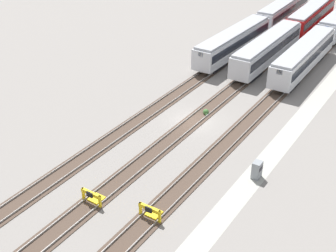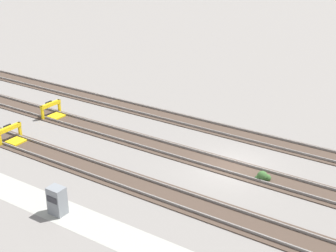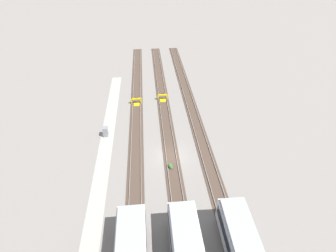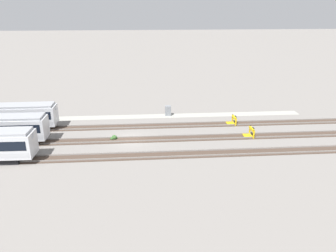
# 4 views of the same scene
# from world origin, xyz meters

# --- Properties ---
(ground_plane) EXTENTS (400.00, 400.00, 0.00)m
(ground_plane) POSITION_xyz_m (0.00, 0.00, 0.00)
(ground_plane) COLOR gray
(service_walkway) EXTENTS (54.00, 2.00, 0.01)m
(service_walkway) POSITION_xyz_m (0.00, -9.50, 0.00)
(service_walkway) COLOR #9E9E93
(service_walkway) RESTS_ON ground
(rail_track_nearest) EXTENTS (90.00, 2.23, 0.21)m
(rail_track_nearest) POSITION_xyz_m (0.00, -5.00, 0.04)
(rail_track_nearest) COLOR #47382D
(rail_track_nearest) RESTS_ON ground
(rail_track_near_inner) EXTENTS (90.00, 2.24, 0.21)m
(rail_track_near_inner) POSITION_xyz_m (0.00, 0.00, 0.04)
(rail_track_near_inner) COLOR #47382D
(rail_track_near_inner) RESTS_ON ground
(rail_track_middle) EXTENTS (90.00, 2.23, 0.21)m
(rail_track_middle) POSITION_xyz_m (0.00, 5.00, 0.04)
(rail_track_middle) COLOR #47382D
(rail_track_middle) RESTS_ON ground
(bumper_stop_nearest_track) EXTENTS (1.34, 2.00, 1.22)m
(bumper_stop_nearest_track) POSITION_xyz_m (-14.93, -5.00, 0.51)
(bumper_stop_nearest_track) COLOR gold
(bumper_stop_nearest_track) RESTS_ON ground
(bumper_stop_near_inner_track) EXTENTS (1.36, 2.01, 1.22)m
(bumper_stop_near_inner_track) POSITION_xyz_m (-15.98, -0.01, 0.51)
(bumper_stop_near_inner_track) COLOR gold
(bumper_stop_near_inner_track) RESTS_ON ground
(electrical_cabinet) EXTENTS (0.90, 0.73, 1.60)m
(electrical_cabinet) POSITION_xyz_m (-5.67, -9.71, 0.80)
(electrical_cabinet) COLOR gray
(electrical_cabinet) RESTS_ON ground
(weed_clump) EXTENTS (0.92, 0.70, 0.64)m
(weed_clump) POSITION_xyz_m (2.23, -0.34, 0.24)
(weed_clump) COLOR #38602D
(weed_clump) RESTS_ON ground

